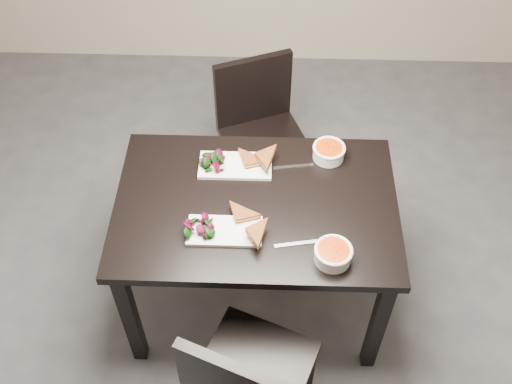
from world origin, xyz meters
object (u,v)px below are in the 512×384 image
chair_far (260,126)px  plate_near (225,231)px  soup_bowl_far (329,151)px  soup_bowl_near (333,254)px  table (256,217)px  chair_near (246,381)px  plate_far (235,166)px

chair_far → plate_near: size_ratio=2.81×
soup_bowl_far → soup_bowl_near: bearing=-90.9°
table → soup_bowl_far: (0.32, 0.28, 0.14)m
chair_far → chair_near: bearing=-112.2°
chair_near → soup_bowl_near: size_ratio=5.62×
soup_bowl_far → chair_near: bearing=-109.2°
plate_far → plate_near: bearing=-93.7°
table → soup_bowl_far: 0.44m
chair_near → chair_far: 1.43m
chair_near → plate_near: 0.59m
chair_far → plate_near: bearing=-119.2°
plate_far → chair_near: bearing=-84.5°
soup_bowl_near → plate_far: 0.63m
table → chair_near: size_ratio=1.41×
table → soup_bowl_far: bearing=41.4°
chair_near → plate_far: 0.92m
soup_bowl_near → soup_bowl_far: 0.56m
plate_near → chair_near: bearing=-78.1°
table → plate_near: size_ratio=3.96×
chair_near → plate_near: size_ratio=2.81×
chair_near → soup_bowl_near: bearing=72.1°
soup_bowl_far → plate_far: bearing=-169.7°
table → plate_near: 0.23m
chair_far → soup_bowl_far: 0.65m
soup_bowl_near → table: bearing=138.1°
soup_bowl_near → soup_bowl_far: bearing=89.1°
plate_near → plate_far: size_ratio=0.94×
table → chair_near: chair_near is taller
soup_bowl_near → plate_far: size_ratio=0.47×
soup_bowl_near → plate_far: (-0.41, 0.48, -0.03)m
table → soup_bowl_near: 0.44m
chair_far → plate_far: bearing=-121.7°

